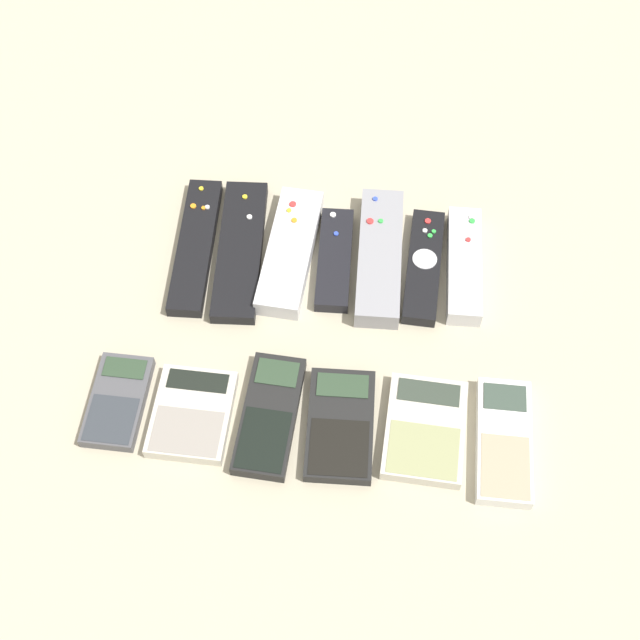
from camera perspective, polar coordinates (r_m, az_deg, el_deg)
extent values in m
plane|color=#B2A88E|center=(1.06, -0.18, -1.89)|extent=(3.00, 3.00, 0.00)
cube|color=black|center=(1.15, -7.97, 4.72)|extent=(0.05, 0.21, 0.02)
cylinder|color=silver|center=(1.17, -7.23, 7.18)|extent=(0.01, 0.01, 0.00)
cylinder|color=orange|center=(1.18, -8.11, 7.23)|extent=(0.01, 0.01, 0.00)
cylinder|color=yellow|center=(1.20, -7.61, 8.34)|extent=(0.01, 0.01, 0.00)
cylinder|color=orange|center=(1.17, -7.47, 7.12)|extent=(0.01, 0.01, 0.00)
cube|color=black|center=(1.14, -5.13, 4.47)|extent=(0.07, 0.22, 0.02)
cylinder|color=silver|center=(1.16, -4.54, 6.59)|extent=(0.01, 0.01, 0.00)
cylinder|color=yellow|center=(1.18, -4.83, 7.87)|extent=(0.01, 0.01, 0.00)
cube|color=silver|center=(1.13, -1.93, 4.41)|extent=(0.07, 0.19, 0.02)
cylinder|color=yellow|center=(1.15, -2.00, 7.03)|extent=(0.01, 0.01, 0.00)
cylinder|color=red|center=(1.16, -1.75, 7.42)|extent=(0.01, 0.01, 0.00)
cylinder|color=orange|center=(1.14, -1.66, 6.40)|extent=(0.01, 0.01, 0.00)
cube|color=black|center=(1.13, 0.94, 3.91)|extent=(0.05, 0.15, 0.02)
cylinder|color=silver|center=(1.16, 1.04, 6.73)|extent=(0.01, 0.01, 0.00)
cylinder|color=blue|center=(1.14, 1.04, 5.55)|extent=(0.01, 0.01, 0.00)
cube|color=gray|center=(1.12, 3.84, 4.06)|extent=(0.06, 0.20, 0.03)
cylinder|color=red|center=(1.14, 3.22, 6.34)|extent=(0.01, 0.01, 0.00)
cylinder|color=green|center=(1.14, 3.91, 6.34)|extent=(0.01, 0.01, 0.00)
cylinder|color=blue|center=(1.16, 3.55, 7.75)|extent=(0.01, 0.01, 0.00)
cube|color=black|center=(1.13, 6.65, 3.42)|extent=(0.05, 0.17, 0.02)
cylinder|color=silver|center=(1.12, 6.72, 3.90)|extent=(0.03, 0.03, 0.00)
cylinder|color=green|center=(1.15, 7.30, 5.64)|extent=(0.01, 0.01, 0.00)
cylinder|color=red|center=(1.16, 6.92, 6.30)|extent=(0.01, 0.01, 0.00)
cylinder|color=green|center=(1.14, 7.05, 5.38)|extent=(0.01, 0.01, 0.00)
cylinder|color=silver|center=(1.15, 6.73, 5.70)|extent=(0.01, 0.01, 0.00)
cube|color=silver|center=(1.13, 9.20, 3.48)|extent=(0.04, 0.17, 0.03)
cylinder|color=green|center=(1.16, 9.71, 6.27)|extent=(0.01, 0.01, 0.00)
cylinder|color=silver|center=(1.16, 9.66, 6.52)|extent=(0.01, 0.01, 0.00)
cylinder|color=red|center=(1.14, 9.47, 5.09)|extent=(0.01, 0.01, 0.00)
cube|color=#4C4C51|center=(1.05, -12.82, -5.09)|extent=(0.06, 0.12, 0.01)
cube|color=#2D422D|center=(1.06, -12.40, -3.02)|extent=(0.05, 0.03, 0.00)
cube|color=#32373D|center=(1.03, -13.24, -6.20)|extent=(0.05, 0.06, 0.00)
cube|color=beige|center=(1.02, -8.18, -5.98)|extent=(0.09, 0.11, 0.02)
cube|color=black|center=(1.03, -7.82, -3.89)|extent=(0.07, 0.03, 0.00)
cube|color=gray|center=(1.00, -8.53, -7.06)|extent=(0.08, 0.06, 0.00)
cube|color=black|center=(1.01, -3.25, -6.11)|extent=(0.07, 0.15, 0.02)
cube|color=#2D422D|center=(1.03, -2.75, -3.39)|extent=(0.05, 0.04, 0.00)
cube|color=black|center=(0.99, -3.64, -7.64)|extent=(0.06, 0.08, 0.00)
cube|color=black|center=(1.01, 1.31, -6.74)|extent=(0.08, 0.14, 0.02)
cube|color=#2D422D|center=(1.02, 1.46, -4.21)|extent=(0.06, 0.03, 0.00)
cube|color=black|center=(0.99, 1.22, -8.16)|extent=(0.07, 0.07, 0.00)
cube|color=beige|center=(1.01, 6.73, -6.99)|extent=(0.09, 0.13, 0.02)
cube|color=#333D33|center=(1.02, 6.99, -4.62)|extent=(0.07, 0.03, 0.00)
cube|color=#939766|center=(0.99, 6.64, -8.27)|extent=(0.08, 0.07, 0.00)
cube|color=silver|center=(1.02, 11.68, -7.62)|extent=(0.06, 0.15, 0.02)
cube|color=#38473D|center=(1.03, 11.76, -4.86)|extent=(0.05, 0.03, 0.00)
cube|color=tan|center=(1.00, 11.79, -9.16)|extent=(0.05, 0.07, 0.00)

